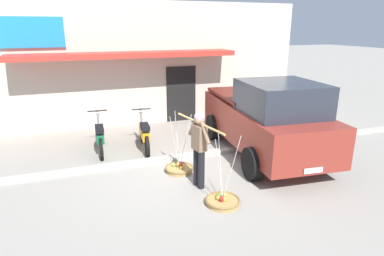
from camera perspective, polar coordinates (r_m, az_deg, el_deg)
name	(u,v)px	position (r m, az deg, el deg)	size (l,w,h in m)	color
ground_plane	(185,169)	(8.12, -1.20, -7.22)	(90.00, 90.00, 0.00)	gray
sidewalk_curb	(177,157)	(8.71, -2.70, -5.11)	(20.00, 0.24, 0.10)	#AEA89C
fruit_vendor	(199,144)	(6.93, 1.25, -2.88)	(0.38, 1.77, 1.70)	black
fruit_basket_left_side	(179,168)	(7.99, -2.22, -7.06)	(0.70, 0.70, 1.45)	#B2894C
fruit_basket_right_side	(223,201)	(6.64, 5.36, -12.52)	(0.70, 0.70, 1.45)	#B2894C
motorcycle_nearest_shop	(100,136)	(9.41, -15.77, -1.43)	(0.54, 1.82, 1.09)	black
motorcycle_second_in_row	(144,134)	(9.33, -8.33, -1.09)	(0.54, 1.82, 1.09)	black
parked_truck	(266,118)	(8.93, 12.78, 1.69)	(2.51, 4.86, 2.10)	maroon
storefront_building	(116,59)	(13.89, -13.13, 11.64)	(13.00, 6.00, 4.20)	beige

